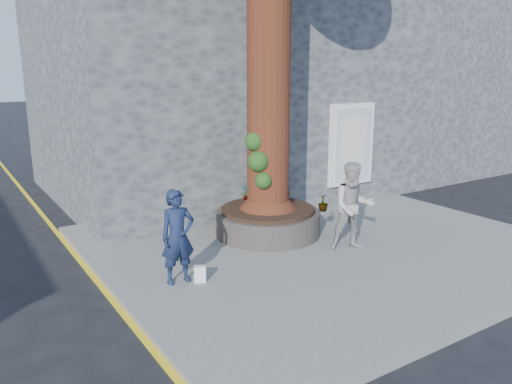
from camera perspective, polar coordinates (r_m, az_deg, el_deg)
ground at (r=9.19m, az=4.26°, el=-9.68°), size 120.00×120.00×0.00m
pavement at (r=10.77m, az=7.45°, el=-5.83°), size 9.00×8.00×0.12m
yellow_line at (r=8.77m, az=-16.44°, el=-11.42°), size 0.10×30.00×0.01m
stone_shop at (r=15.86m, az=-4.19°, el=11.93°), size 10.30×8.30×6.30m
neighbour_shop at (r=20.93m, az=15.79°, el=11.45°), size 6.00×8.00×6.00m
planter at (r=11.01m, az=1.35°, el=-3.35°), size 2.30×2.30×0.60m
man at (r=8.49m, az=-8.93°, el=-5.07°), size 0.61×0.42×1.62m
woman at (r=10.10m, az=11.04°, el=-1.64°), size 1.08×1.00×1.78m
shopping_bag at (r=8.69m, az=-6.43°, el=-9.30°), size 0.23×0.19×0.28m
plant_a at (r=11.54m, az=-1.23°, el=-0.07°), size 0.20×0.15×0.35m
plant_b at (r=10.94m, az=0.56°, el=-0.66°), size 0.29×0.30×0.42m
plant_c at (r=10.73m, az=7.69°, el=-1.19°), size 0.28×0.28×0.38m
plant_d at (r=11.73m, az=3.51°, el=0.12°), size 0.39×0.41×0.34m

